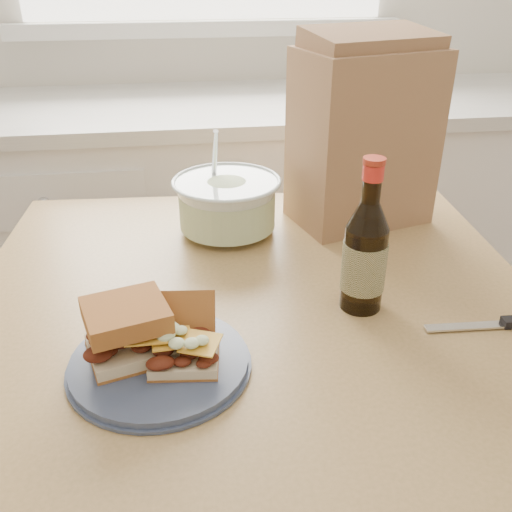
{
  "coord_description": "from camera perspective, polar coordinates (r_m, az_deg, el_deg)",
  "views": [
    {
      "loc": [
        -0.13,
        -0.11,
        1.36
      ],
      "look_at": [
        -0.01,
        0.72,
        0.91
      ],
      "focal_mm": 40.0,
      "sensor_mm": 36.0,
      "label": 1
    }
  ],
  "objects": [
    {
      "name": "cabinet_run",
      "position": [
        2.02,
        -3.61,
        2.24
      ],
      "size": [
        2.5,
        0.64,
        0.94
      ],
      "color": "white",
      "rests_on": "ground"
    },
    {
      "name": "dining_table",
      "position": [
        1.04,
        -0.03,
        -10.44
      ],
      "size": [
        1.05,
        1.05,
        0.83
      ],
      "rotation": [
        0.0,
        0.0,
        -0.06
      ],
      "color": "tan",
      "rests_on": "ground"
    },
    {
      "name": "plate",
      "position": [
        0.84,
        -9.62,
        -10.51
      ],
      "size": [
        0.26,
        0.26,
        0.02
      ],
      "primitive_type": "cylinder",
      "color": "#3B4660",
      "rests_on": "dining_table"
    },
    {
      "name": "sandwich_left",
      "position": [
        0.83,
        -12.7,
        -7.22
      ],
      "size": [
        0.14,
        0.13,
        0.08
      ],
      "rotation": [
        0.0,
        0.0,
        0.28
      ],
      "color": "beige",
      "rests_on": "plate"
    },
    {
      "name": "sandwich_right",
      "position": [
        0.82,
        -7.19,
        -8.19
      ],
      "size": [
        0.1,
        0.14,
        0.08
      ],
      "rotation": [
        0.0,
        0.0,
        -0.11
      ],
      "color": "beige",
      "rests_on": "plate"
    },
    {
      "name": "coleslaw_bowl",
      "position": [
        1.19,
        -2.9,
        4.97
      ],
      "size": [
        0.23,
        0.23,
        0.22
      ],
      "color": "silver",
      "rests_on": "dining_table"
    },
    {
      "name": "beer_bottle",
      "position": [
        0.93,
        10.83,
        0.14
      ],
      "size": [
        0.07,
        0.07,
        0.26
      ],
      "rotation": [
        0.0,
        0.0,
        -0.27
      ],
      "color": "black",
      "rests_on": "dining_table"
    },
    {
      "name": "knife",
      "position": [
        1.0,
        24.21,
        -6.1
      ],
      "size": [
        0.21,
        0.03,
        0.01
      ],
      "rotation": [
        0.0,
        0.0,
        -0.05
      ],
      "color": "silver",
      "rests_on": "dining_table"
    },
    {
      "name": "paper_bag",
      "position": [
        1.24,
        10.65,
        11.47
      ],
      "size": [
        0.32,
        0.25,
        0.36
      ],
      "primitive_type": "cube",
      "rotation": [
        0.0,
        0.0,
        0.27
      ],
      "color": "#A3744F",
      "rests_on": "dining_table"
    }
  ]
}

